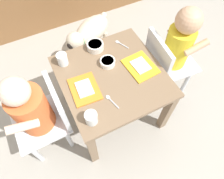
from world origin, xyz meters
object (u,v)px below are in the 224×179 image
object	(u,v)px
dog	(89,32)
food_tray_left	(85,89)
seated_child_left	(34,110)
water_cup_left	(91,118)
spoon_by_right_tray	(111,100)
food_tray_right	(140,66)
dining_table	(112,83)
cereal_bowl_right_side	(95,46)
water_cup_right	(63,60)
spoon_by_left_tray	(121,44)
seated_child_right	(177,46)
veggie_bowl_far	(108,62)

from	to	relation	value
dog	food_tray_left	distance (m)	0.68
seated_child_left	water_cup_left	bearing A→B (deg)	-38.42
spoon_by_right_tray	seated_child_left	bearing A→B (deg)	160.69
spoon_by_right_tray	food_tray_right	bearing A→B (deg)	26.48
dining_table	dog	world-z (taller)	dining_table
food_tray_left	cereal_bowl_right_side	distance (m)	0.29
seated_child_left	cereal_bowl_right_side	distance (m)	0.50
cereal_bowl_right_side	water_cup_right	bearing A→B (deg)	-173.56
dining_table	water_cup_left	world-z (taller)	water_cup_left
cereal_bowl_right_side	food_tray_left	bearing A→B (deg)	-124.66
seated_child_left	spoon_by_left_tray	size ratio (longest dim) A/B	6.98
seated_child_right	cereal_bowl_right_side	world-z (taller)	seated_child_right
veggie_bowl_far	food_tray_left	bearing A→B (deg)	-151.22
seated_child_left	cereal_bowl_right_side	size ratio (longest dim) A/B	6.73
seated_child_right	food_tray_left	world-z (taller)	seated_child_right
dining_table	veggie_bowl_far	world-z (taller)	veggie_bowl_far
dining_table	dog	size ratio (longest dim) A/B	1.30
seated_child_right	dog	size ratio (longest dim) A/B	1.58
water_cup_right	dining_table	bearing A→B (deg)	-43.55
food_tray_right	spoon_by_right_tray	size ratio (longest dim) A/B	1.96
water_cup_left	food_tray_left	bearing A→B (deg)	78.18
food_tray_right	spoon_by_right_tray	world-z (taller)	food_tray_right
food_tray_right	cereal_bowl_right_side	size ratio (longest dim) A/B	1.96
food_tray_right	food_tray_left	bearing A→B (deg)	-180.00
water_cup_right	veggie_bowl_far	world-z (taller)	water_cup_right
dining_table	spoon_by_left_tray	distance (m)	0.25
seated_child_right	water_cup_left	world-z (taller)	seated_child_right
dog	water_cup_left	xyz separation A→B (m)	(-0.30, -0.77, 0.23)
dog	spoon_by_left_tray	world-z (taller)	spoon_by_left_tray
dining_table	water_cup_left	size ratio (longest dim) A/B	8.49
seated_child_left	dog	bearing A→B (deg)	47.93
dog	food_tray_left	bearing A→B (deg)	-113.66
seated_child_right	dog	xyz separation A→B (m)	(-0.35, 0.56, -0.21)
dining_table	veggie_bowl_far	distance (m)	0.12
food_tray_left	cereal_bowl_right_side	bearing A→B (deg)	55.34
food_tray_left	spoon_by_right_tray	size ratio (longest dim) A/B	1.94
seated_child_right	food_tray_left	distance (m)	0.61
food_tray_right	water_cup_right	world-z (taller)	water_cup_right
seated_child_right	spoon_by_right_tray	bearing A→B (deg)	-163.24
food_tray_right	water_cup_left	world-z (taller)	water_cup_left
dining_table	spoon_by_right_tray	bearing A→B (deg)	-118.27
food_tray_right	spoon_by_right_tray	xyz separation A→B (m)	(-0.24, -0.12, -0.00)
food_tray_left	spoon_by_right_tray	distance (m)	0.15
food_tray_left	water_cup_right	world-z (taller)	water_cup_right
water_cup_left	water_cup_right	xyz separation A→B (m)	(-0.00, 0.40, 0.00)
spoon_by_left_tray	spoon_by_right_tray	bearing A→B (deg)	-124.75
food_tray_left	dining_table	bearing A→B (deg)	6.21
dining_table	spoon_by_right_tray	world-z (taller)	spoon_by_right_tray
food_tray_left	spoon_by_right_tray	xyz separation A→B (m)	(0.09, -0.12, -0.00)
dog	cereal_bowl_right_side	bearing A→B (deg)	-104.95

